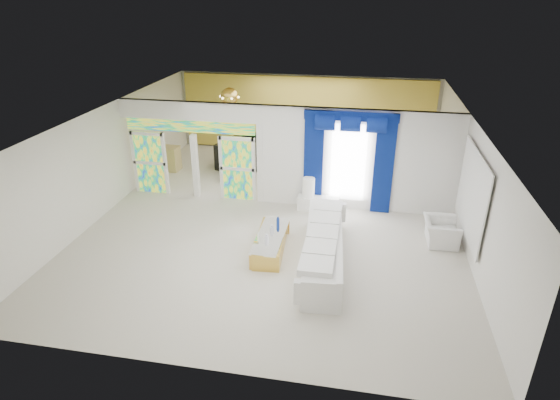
% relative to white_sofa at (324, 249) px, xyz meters
% --- Properties ---
extents(floor, '(12.00, 12.00, 0.00)m').
position_rel_white_sofa_xyz_m(floor, '(-1.54, 2.19, -0.37)').
color(floor, '#B7AF9E').
rests_on(floor, ground).
extents(dividing_wall, '(5.70, 0.18, 3.00)m').
position_rel_white_sofa_xyz_m(dividing_wall, '(0.61, 3.19, 1.13)').
color(dividing_wall, white).
rests_on(dividing_wall, ground).
extents(dividing_header, '(4.30, 0.18, 0.55)m').
position_rel_white_sofa_xyz_m(dividing_header, '(-4.39, 3.19, 2.35)').
color(dividing_header, white).
rests_on(dividing_header, dividing_wall).
extents(stained_panel_left, '(0.95, 0.04, 2.00)m').
position_rel_white_sofa_xyz_m(stained_panel_left, '(-5.81, 3.19, 0.63)').
color(stained_panel_left, '#994C3F').
rests_on(stained_panel_left, ground).
extents(stained_panel_right, '(0.95, 0.04, 2.00)m').
position_rel_white_sofa_xyz_m(stained_panel_right, '(-2.96, 3.19, 0.63)').
color(stained_panel_right, '#994C3F').
rests_on(stained_panel_right, ground).
extents(stained_transom, '(4.00, 0.05, 0.35)m').
position_rel_white_sofa_xyz_m(stained_transom, '(-4.39, 3.19, 1.88)').
color(stained_transom, '#994C3F').
rests_on(stained_transom, dividing_header).
extents(window_pane, '(1.00, 0.02, 2.30)m').
position_rel_white_sofa_xyz_m(window_pane, '(0.36, 3.09, 1.08)').
color(window_pane, white).
rests_on(window_pane, dividing_wall).
extents(blue_drape_left, '(0.55, 0.10, 2.80)m').
position_rel_white_sofa_xyz_m(blue_drape_left, '(-0.64, 3.06, 1.03)').
color(blue_drape_left, '#030641').
rests_on(blue_drape_left, ground).
extents(blue_drape_right, '(0.55, 0.10, 2.80)m').
position_rel_white_sofa_xyz_m(blue_drape_right, '(1.36, 3.06, 1.03)').
color(blue_drape_right, '#030641').
rests_on(blue_drape_right, ground).
extents(blue_pelmet, '(2.60, 0.12, 0.25)m').
position_rel_white_sofa_xyz_m(blue_pelmet, '(0.36, 3.06, 2.45)').
color(blue_pelmet, '#030641').
rests_on(blue_pelmet, dividing_wall).
extents(wall_mirror, '(0.04, 2.70, 1.90)m').
position_rel_white_sofa_xyz_m(wall_mirror, '(3.40, 1.19, 1.18)').
color(wall_mirror, white).
rests_on(wall_mirror, ground).
extents(gold_curtains, '(9.70, 0.12, 2.90)m').
position_rel_white_sofa_xyz_m(gold_curtains, '(-1.54, 8.09, 1.13)').
color(gold_curtains, '#B98F2C').
rests_on(gold_curtains, ground).
extents(white_sofa, '(1.13, 3.97, 0.75)m').
position_rel_white_sofa_xyz_m(white_sofa, '(0.00, 0.00, 0.00)').
color(white_sofa, white).
rests_on(white_sofa, ground).
extents(coffee_table, '(0.80, 2.01, 0.44)m').
position_rel_white_sofa_xyz_m(coffee_table, '(-1.35, 0.30, -0.16)').
color(coffee_table, gold).
rests_on(coffee_table, ground).
extents(console_table, '(1.22, 0.40, 0.41)m').
position_rel_white_sofa_xyz_m(console_table, '(-0.44, 2.85, -0.17)').
color(console_table, white).
rests_on(console_table, ground).
extents(table_lamp, '(0.36, 0.36, 0.58)m').
position_rel_white_sofa_xyz_m(table_lamp, '(-0.74, 2.85, 0.32)').
color(table_lamp, white).
rests_on(table_lamp, console_table).
extents(armchair, '(0.87, 0.99, 0.63)m').
position_rel_white_sofa_xyz_m(armchair, '(2.87, 1.50, -0.06)').
color(armchair, white).
rests_on(armchair, ground).
extents(grand_piano, '(1.93, 2.22, 0.95)m').
position_rel_white_sofa_xyz_m(grand_piano, '(-3.49, 6.07, 0.10)').
color(grand_piano, black).
rests_on(grand_piano, ground).
extents(piano_bench, '(0.88, 0.56, 0.28)m').
position_rel_white_sofa_xyz_m(piano_bench, '(-3.49, 4.47, -0.24)').
color(piano_bench, black).
rests_on(piano_bench, ground).
extents(tv_console, '(0.62, 0.57, 0.87)m').
position_rel_white_sofa_xyz_m(tv_console, '(-6.00, 5.14, 0.06)').
color(tv_console, '#A18850').
rests_on(tv_console, ground).
extents(chandelier, '(0.60, 0.60, 0.60)m').
position_rel_white_sofa_xyz_m(chandelier, '(-3.84, 5.59, 2.28)').
color(chandelier, gold).
rests_on(chandelier, ceiling).
extents(decanters, '(0.21, 0.94, 0.19)m').
position_rel_white_sofa_xyz_m(decanters, '(-1.34, 0.46, 0.13)').
color(decanters, navy).
rests_on(decanters, coffee_table).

